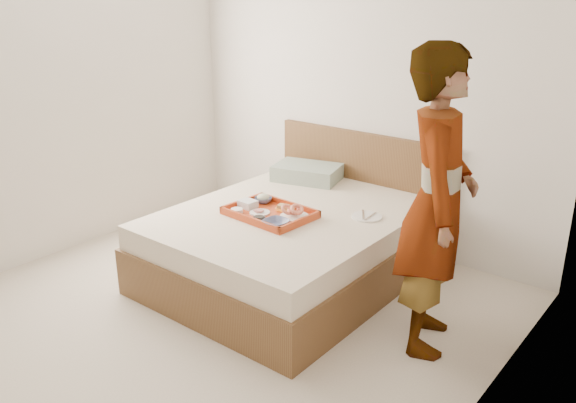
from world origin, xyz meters
The scene contains 18 objects.
ground centered at (0.00, 0.00, 0.00)m, with size 3.50×4.00×0.01m, color beige.
wall_back centered at (0.00, 2.00, 1.30)m, with size 3.50×0.01×2.60m, color silver.
wall_left centered at (-1.75, 0.00, 1.30)m, with size 0.01×4.00×2.60m, color silver.
wall_right centered at (1.75, 0.00, 1.30)m, with size 0.01×4.00×2.60m, color silver.
bed centered at (0.06, 1.00, 0.27)m, with size 1.65×2.00×0.53m, color brown.
headboard centered at (0.06, 1.97, 0.47)m, with size 1.65×0.06×0.95m, color brown.
pillow centered at (-0.31, 1.69, 0.60)m, with size 0.54×0.37×0.13m, color #A0B39D.
tray centered at (-0.01, 0.84, 0.56)m, with size 0.60×0.44×0.05m, color #C74419.
prawn_plate centered at (0.17, 0.89, 0.55)m, with size 0.21×0.21×0.01m, color white.
navy_bowl_big centered at (0.17, 0.69, 0.57)m, with size 0.17×0.17×0.04m, color #191B43.
sauce_dish centered at (0.03, 0.68, 0.56)m, with size 0.09×0.09×0.03m, color black.
meat_plate centered at (-0.07, 0.80, 0.55)m, with size 0.15×0.15×0.01m, color white.
bread_plate centered at (0.02, 0.97, 0.55)m, with size 0.15×0.15×0.01m, color orange.
salad_bowl centered at (-0.20, 0.99, 0.57)m, with size 0.13×0.13×0.04m, color #191B43.
plastic_tub centered at (-0.22, 0.83, 0.57)m, with size 0.13×0.10×0.05m, color silver.
cheese_round centered at (-0.21, 0.70, 0.56)m, with size 0.09×0.09×0.03m, color white.
dinner_plate centered at (0.56, 1.25, 0.54)m, with size 0.22×0.22×0.01m, color white.
person centered at (1.26, 0.85, 0.91)m, with size 0.67×0.44×1.83m, color beige.
Camera 1 is at (2.58, -2.18, 2.08)m, focal length 36.60 mm.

